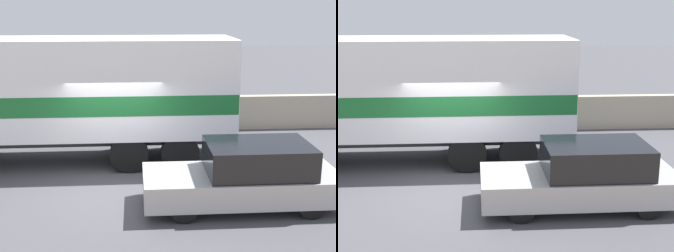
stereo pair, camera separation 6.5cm
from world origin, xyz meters
TOP-DOWN VIEW (x-y plane):
  - ground_plane at (0.00, 0.00)m, footprint 80.00×80.00m
  - stone_wall_backdrop at (0.00, 5.50)m, footprint 60.00×0.35m
  - box_truck at (-0.89, 2.21)m, footprint 8.92×2.46m
  - car_hatchback at (3.02, -1.21)m, footprint 4.42×1.72m

SIDE VIEW (x-z plane):
  - ground_plane at x=0.00m, z-range 0.00..0.00m
  - stone_wall_backdrop at x=0.00m, z-range 0.00..1.22m
  - car_hatchback at x=3.02m, z-range -0.02..1.46m
  - box_truck at x=-0.89m, z-range 0.20..3.75m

